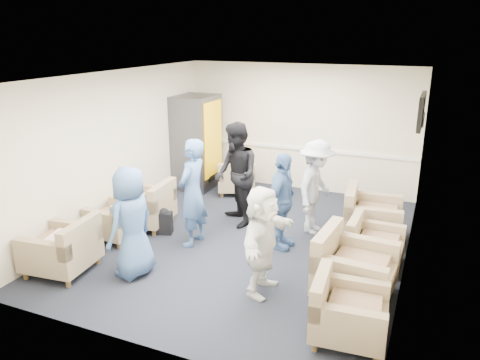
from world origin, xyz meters
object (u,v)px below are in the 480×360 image
at_px(armchair_left_far, 147,208).
at_px(person_front_right, 262,241).
at_px(person_mid_left, 192,193).
at_px(armchair_right_midfar, 372,245).
at_px(person_back_left, 236,175).
at_px(armchair_corner, 237,180).
at_px(vending_machine, 197,142).
at_px(armchair_right_midnear, 350,270).
at_px(person_back_right, 316,187).
at_px(armchair_right_near, 345,313).
at_px(armchair_left_near, 64,250).
at_px(person_front_left, 132,222).
at_px(armchair_right_far, 369,217).
at_px(person_mid_right, 282,202).
at_px(armchair_left_mid, 119,221).

distance_m(armchair_left_far, person_front_right, 2.95).
height_order(armchair_left_far, person_mid_left, person_mid_left).
relative_size(armchair_left_far, armchair_right_midfar, 1.23).
bearing_deg(person_back_left, person_mid_left, -58.10).
bearing_deg(armchair_corner, vending_machine, -27.87).
xyz_separation_m(armchair_right_midfar, person_back_left, (-2.46, 0.62, 0.62)).
distance_m(armchair_right_midnear, person_back_left, 2.89).
height_order(vending_machine, person_back_right, vending_machine).
bearing_deg(armchair_right_near, armchair_left_near, 86.23).
height_order(armchair_right_midnear, vending_machine, vending_machine).
xyz_separation_m(armchair_right_midfar, vending_machine, (-4.12, 2.26, 0.71)).
xyz_separation_m(armchair_left_far, person_front_left, (0.81, -1.55, 0.45)).
distance_m(person_mid_left, person_front_right, 1.82).
bearing_deg(armchair_right_far, vending_machine, 66.56).
xyz_separation_m(armchair_right_far, person_mid_right, (-1.24, -0.93, 0.42)).
bearing_deg(person_mid_left, armchair_right_near, 62.03).
height_order(armchair_left_mid, person_front_right, person_front_right).
distance_m(armchair_left_mid, person_mid_left, 1.40).
xyz_separation_m(armchair_left_far, vending_machine, (-0.25, 2.35, 0.67)).
xyz_separation_m(armchair_left_near, armchair_right_near, (4.00, 0.03, -0.02)).
bearing_deg(armchair_left_far, person_mid_left, 68.27).
relative_size(armchair_right_far, person_back_left, 0.53).
distance_m(armchair_left_near, person_front_left, 1.11).
relative_size(armchair_left_far, armchair_right_near, 1.11).
xyz_separation_m(person_mid_left, person_back_left, (0.32, 1.02, 0.05)).
relative_size(person_mid_left, person_mid_right, 1.12).
distance_m(armchair_left_far, armchair_right_near, 4.28).
bearing_deg(armchair_right_far, armchair_right_midfar, -174.36).
xyz_separation_m(person_back_left, person_back_right, (1.38, 0.21, -0.11)).
bearing_deg(armchair_left_far, armchair_right_far, 100.07).
bearing_deg(armchair_right_far, person_front_left, 126.82).
bearing_deg(vending_machine, armchair_right_midnear, -39.37).
distance_m(armchair_right_near, person_front_left, 3.10).
bearing_deg(armchair_left_far, vending_machine, -179.65).
bearing_deg(armchair_left_mid, armchair_left_near, 5.87).
bearing_deg(armchair_right_far, armchair_left_far, 100.63).
xyz_separation_m(armchair_right_midfar, person_mid_left, (-2.78, -0.40, 0.57)).
relative_size(armchair_right_midfar, person_back_left, 0.42).
xyz_separation_m(person_back_left, person_front_right, (1.23, -1.97, -0.19)).
height_order(armchair_left_near, armchair_right_far, armchair_right_far).
bearing_deg(armchair_left_mid, person_mid_left, 109.56).
bearing_deg(person_front_right, armchair_left_mid, 78.92).
height_order(armchair_left_mid, person_mid_right, person_mid_right).
bearing_deg(armchair_right_midfar, armchair_right_far, 11.87).
relative_size(armchair_right_midfar, person_back_right, 0.48).
height_order(armchair_left_far, armchair_right_midnear, armchair_right_midnear).
xyz_separation_m(armchair_left_near, vending_machine, (-0.10, 4.23, 0.67)).
height_order(armchair_left_mid, armchair_left_far, armchair_left_far).
xyz_separation_m(armchair_right_midnear, person_mid_right, (-1.28, 1.03, 0.41)).
relative_size(armchair_right_midnear, armchair_right_far, 1.03).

